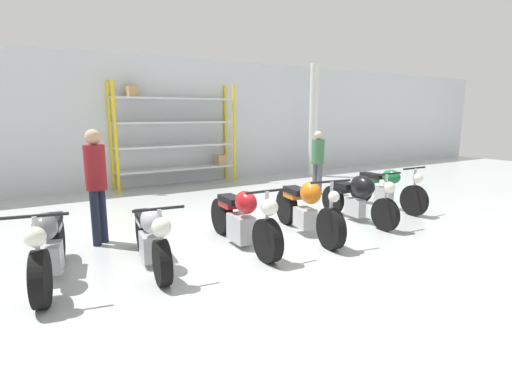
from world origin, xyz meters
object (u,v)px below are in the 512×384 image
(shelving_rack, at_px, (175,133))
(person_browsing, at_px, (96,177))
(motorcycle_grey, at_px, (49,247))
(motorcycle_orange, at_px, (307,209))
(motorcycle_green, at_px, (386,188))
(motorcycle_black, at_px, (359,196))
(motorcycle_silver, at_px, (151,237))
(person_near_rack, at_px, (318,157))
(motorcycle_red, at_px, (243,219))

(shelving_rack, bearing_deg, person_browsing, -124.05)
(person_browsing, bearing_deg, motorcycle_grey, 102.53)
(motorcycle_grey, relative_size, motorcycle_orange, 0.94)
(motorcycle_green, bearing_deg, shelving_rack, -150.20)
(motorcycle_black, xyz_separation_m, person_browsing, (-4.45, 1.23, 0.57))
(motorcycle_silver, relative_size, motorcycle_orange, 0.89)
(motorcycle_grey, xyz_separation_m, motorcycle_silver, (1.22, -0.17, -0.03))
(motorcycle_grey, distance_m, motorcycle_black, 5.27)
(motorcycle_orange, relative_size, motorcycle_green, 1.04)
(shelving_rack, relative_size, motorcycle_grey, 1.72)
(motorcycle_black, bearing_deg, motorcycle_silver, -85.26)
(motorcycle_orange, relative_size, motorcycle_black, 1.09)
(motorcycle_black, height_order, person_browsing, person_browsing)
(person_near_rack, bearing_deg, person_browsing, 12.21)
(motorcycle_grey, bearing_deg, motorcycle_orange, 99.65)
(motorcycle_silver, height_order, person_near_rack, person_near_rack)
(motorcycle_silver, bearing_deg, shelving_rack, 163.16)
(motorcycle_green, distance_m, person_browsing, 5.86)
(motorcycle_red, relative_size, person_browsing, 1.19)
(motorcycle_orange, distance_m, motorcycle_black, 1.37)
(motorcycle_green, bearing_deg, person_near_rack, -172.86)
(person_near_rack, bearing_deg, motorcycle_silver, 26.45)
(motorcycle_red, xyz_separation_m, motorcycle_green, (3.92, 0.56, 0.02))
(shelving_rack, relative_size, motorcycle_silver, 1.81)
(motorcycle_grey, height_order, person_near_rack, person_near_rack)
(motorcycle_silver, bearing_deg, person_near_rack, 124.26)
(motorcycle_orange, xyz_separation_m, person_near_rack, (2.49, 2.64, 0.48))
(shelving_rack, bearing_deg, motorcycle_silver, -113.97)
(motorcycle_black, distance_m, person_browsing, 4.65)
(motorcycle_red, bearing_deg, motorcycle_green, 101.00)
(motorcycle_grey, bearing_deg, motorcycle_red, 99.42)
(motorcycle_black, distance_m, person_near_rack, 2.78)
(motorcycle_red, bearing_deg, person_browsing, -122.53)
(motorcycle_grey, bearing_deg, person_near_rack, 123.19)
(motorcycle_red, distance_m, person_browsing, 2.37)
(motorcycle_red, bearing_deg, person_near_rack, 127.90)
(motorcycle_red, distance_m, motorcycle_green, 3.96)
(motorcycle_black, bearing_deg, motorcycle_red, -85.23)
(motorcycle_green, relative_size, person_near_rack, 1.30)
(shelving_rack, relative_size, motorcycle_red, 1.63)
(motorcycle_red, xyz_separation_m, motorcycle_orange, (1.22, -0.04, 0.02))
(shelving_rack, relative_size, motorcycle_orange, 1.62)
(shelving_rack, relative_size, motorcycle_black, 1.76)
(motorcycle_red, height_order, motorcycle_black, motorcycle_black)
(motorcycle_grey, distance_m, person_near_rack, 6.87)
(motorcycle_red, relative_size, motorcycle_orange, 0.99)
(motorcycle_grey, distance_m, motorcycle_silver, 1.23)
(shelving_rack, height_order, motorcycle_green, shelving_rack)
(motorcycle_silver, bearing_deg, person_browsing, -156.37)
(shelving_rack, xyz_separation_m, motorcycle_black, (1.48, -5.63, -1.00))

